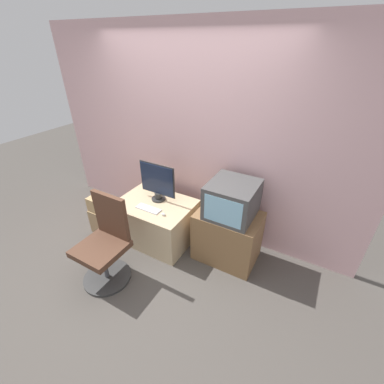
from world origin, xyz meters
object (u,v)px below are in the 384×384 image
(book, at_px, (97,245))
(cardboard_box_lower, at_px, (103,220))
(office_chair, at_px, (106,246))
(keyboard, at_px, (148,209))
(mouse, at_px, (163,214))
(crt_tv, at_px, (232,200))
(main_monitor, at_px, (157,182))

(book, bearing_deg, cardboard_box_lower, 117.11)
(office_chair, bearing_deg, keyboard, 82.12)
(mouse, relative_size, crt_tv, 0.10)
(mouse, bearing_deg, crt_tv, 22.98)
(main_monitor, xyz_separation_m, office_chair, (-0.07, -0.91, -0.38))
(keyboard, relative_size, office_chair, 0.32)
(keyboard, height_order, cardboard_box_lower, keyboard)
(crt_tv, distance_m, office_chair, 1.48)
(book, bearing_deg, main_monitor, 48.04)
(crt_tv, xyz_separation_m, book, (-1.58, -0.70, -0.83))
(crt_tv, xyz_separation_m, cardboard_box_lower, (-1.73, -0.39, -0.67))
(keyboard, distance_m, book, 0.92)
(crt_tv, distance_m, book, 1.92)
(mouse, xyz_separation_m, office_chair, (-0.33, -0.64, -0.14))
(book, bearing_deg, office_chair, -26.14)
(crt_tv, bearing_deg, office_chair, -138.15)
(keyboard, bearing_deg, crt_tv, 16.89)
(keyboard, distance_m, cardboard_box_lower, 0.86)
(keyboard, height_order, mouse, mouse)
(mouse, height_order, crt_tv, crt_tv)
(crt_tv, relative_size, office_chair, 0.53)
(book, bearing_deg, mouse, 24.47)
(keyboard, distance_m, office_chair, 0.68)
(main_monitor, xyz_separation_m, book, (-0.59, -0.65, -0.81))
(keyboard, distance_m, crt_tv, 1.05)
(cardboard_box_lower, bearing_deg, mouse, 4.75)
(keyboard, xyz_separation_m, cardboard_box_lower, (-0.76, -0.10, -0.39))
(crt_tv, height_order, book, crt_tv)
(main_monitor, distance_m, book, 1.19)
(crt_tv, distance_m, cardboard_box_lower, 1.90)
(mouse, xyz_separation_m, cardboard_box_lower, (-1.00, -0.08, -0.40))
(keyboard, height_order, office_chair, office_chair)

